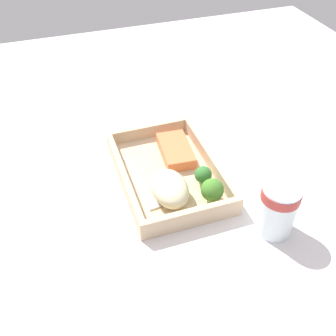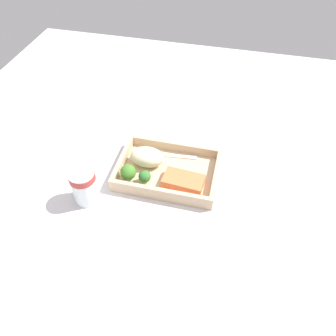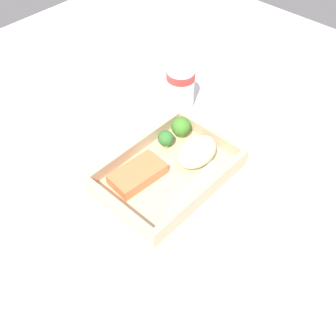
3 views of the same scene
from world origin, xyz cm
name	(u,v)px [view 3 (image 3 of 3)]	position (x,y,z in cm)	size (l,w,h in cm)	color
ground_plane	(168,180)	(0.00, 0.00, -1.00)	(160.00, 160.00, 2.00)	silver
takeout_tray	(168,175)	(0.00, 0.00, 0.60)	(28.38, 19.64, 1.20)	#CAAE8A
tray_rim	(168,168)	(0.00, 0.00, 2.68)	(28.38, 19.64, 2.97)	#CAAE8A
salmon_fillet	(138,174)	(-5.19, 3.50, 2.41)	(11.10, 6.16, 2.42)	#F07543
mashed_potatoes	(197,152)	(6.72, -1.93, 3.73)	(9.89, 6.90, 5.07)	beige
broccoli_floret_1	(166,139)	(5.23, 5.53, 3.66)	(3.43, 3.43, 4.29)	#7F9D4F
broccoli_floret_2	(181,127)	(9.98, 5.38, 3.99)	(4.37, 4.37, 5.08)	#81A066
fork	(197,183)	(1.93, -6.15, 1.42)	(15.89, 3.23, 0.44)	white
paper_cup	(181,86)	(19.04, 13.63, 5.78)	(6.77, 6.77, 10.32)	white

